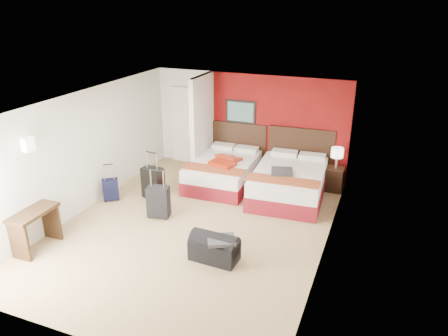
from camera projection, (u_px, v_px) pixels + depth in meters
The scene contains 17 objects.
ground at pixel (195, 227), 8.45m from camera, with size 6.50×6.50×0.00m, color tan.
room_walls at pixel (164, 138), 9.68m from camera, with size 5.02×6.52×2.50m.
red_accent_panel at pixel (277, 127), 10.51m from camera, with size 3.50×0.04×2.50m, color maroon.
partition_wall at pixel (202, 126), 10.57m from camera, with size 0.12×1.20×2.50m, color silver.
entry_door at pixel (186, 125), 11.42m from camera, with size 0.82×0.06×2.05m, color silver.
bed_left at pixel (223, 172), 10.27m from camera, with size 1.41×2.01×0.60m, color white.
bed_right at pixel (289, 183), 9.60m from camera, with size 1.52×2.18×0.65m, color silver.
red_suitcase_open at pixel (226, 161), 10.02m from camera, with size 0.57×0.79×0.10m, color #A0240D.
jacket_bundle at pixel (282, 172), 9.24m from camera, with size 0.46×0.37×0.11m, color #343439.
nightstand at pixel (334, 179), 9.95m from camera, with size 0.39×0.39×0.55m, color black.
table_lamp at pixel (337, 158), 9.75m from camera, with size 0.28×0.28×0.49m, color white.
suitcase_black at pixel (153, 184), 9.54m from camera, with size 0.46×0.29×0.69m, color black.
suitcase_charcoal at pixel (159, 203), 8.71m from camera, with size 0.44×0.27×0.65m, color black.
suitcase_navy at pixel (111, 191), 9.46m from camera, with size 0.34×0.21×0.47m, color black.
duffel_bag at pixel (214, 249), 7.33m from camera, with size 0.82×0.44×0.42m, color black.
jacket_draped at pixel (221, 240), 7.15m from camera, with size 0.46×0.39×0.06m, color #38393D.
desk at pixel (36, 230), 7.59m from camera, with size 0.45×0.91×0.75m, color #331F11.
Camera 1 is at (3.26, -6.67, 4.24)m, focal length 34.25 mm.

